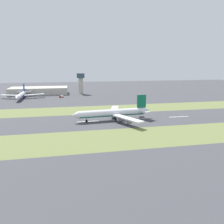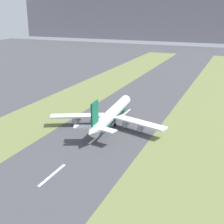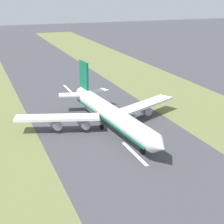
{
  "view_description": "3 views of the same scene",
  "coord_description": "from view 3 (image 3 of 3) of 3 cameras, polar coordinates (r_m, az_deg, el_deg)",
  "views": [
    {
      "loc": [
        -171.55,
        37.9,
        45.74
      ],
      "look_at": [
        -0.3,
        3.15,
        7.0
      ],
      "focal_mm": 35.0,
      "sensor_mm": 36.0,
      "label": 1
    },
    {
      "loc": [
        62.15,
        -145.6,
        60.65
      ],
      "look_at": [
        -0.3,
        3.15,
        7.0
      ],
      "focal_mm": 50.0,
      "sensor_mm": 36.0,
      "label": 2
    },
    {
      "loc": [
        43.2,
        117.86,
        48.14
      ],
      "look_at": [
        -0.3,
        3.15,
        7.0
      ],
      "focal_mm": 60.0,
      "sensor_mm": 36.0,
      "label": 3
    }
  ],
  "objects": [
    {
      "name": "ground_plane",
      "position": [
        134.44,
        -0.6,
        -2.45
      ],
      "size": [
        800.0,
        800.0,
        0.0
      ],
      "primitive_type": "plane",
      "color": "#424247"
    },
    {
      "name": "grass_median_west",
      "position": [
        154.88,
        15.23,
        -0.24
      ],
      "size": [
        40.0,
        600.0,
        0.01
      ],
      "primitive_type": "cube",
      "color": "olive",
      "rests_on": "ground"
    },
    {
      "name": "centreline_dash_near",
      "position": [
        186.3,
        -6.66,
        3.44
      ],
      "size": [
        1.2,
        18.0,
        0.01
      ],
      "primitive_type": "cube",
      "color": "silver",
      "rests_on": "ground"
    },
    {
      "name": "centreline_dash_mid",
      "position": [
        149.44,
        -2.83,
        -0.28
      ],
      "size": [
        1.2,
        18.0,
        0.01
      ],
      "primitive_type": "cube",
      "color": "silver",
      "rests_on": "ground"
    },
    {
      "name": "centreline_dash_far",
      "position": [
        114.69,
        3.42,
        -6.31
      ],
      "size": [
        1.2,
        18.0,
        0.01
      ],
      "primitive_type": "cube",
      "color": "silver",
      "rests_on": "ground"
    },
    {
      "name": "airplane_main_jet",
      "position": [
        131.34,
        -0.36,
        -0.17
      ],
      "size": [
        63.91,
        67.22,
        20.2
      ],
      "color": "white",
      "rests_on": "ground"
    }
  ]
}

